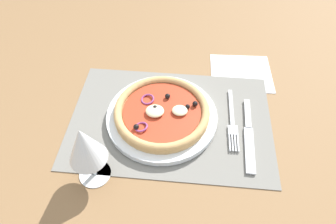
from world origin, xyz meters
TOP-DOWN VIEW (x-y plane):
  - ground_plane at (0.00, 0.00)cm, footprint 190.00×140.00cm
  - placemat at (0.00, 0.00)cm, footprint 46.27×31.20cm
  - plate at (2.00, 0.44)cm, footprint 25.40×25.40cm
  - pizza at (2.01, 0.43)cm, footprint 21.65×21.65cm
  - fork at (-14.18, -0.26)cm, footprint 2.25×18.02cm
  - knife at (-17.64, 2.97)cm, footprint 2.35×20.04cm
  - wine_glass at (14.01, 15.33)cm, footprint 7.20×7.20cm
  - napkin at (-17.33, -17.63)cm, footprint 16.43×14.90cm

SIDE VIEW (x-z plane):
  - ground_plane at x=0.00cm, z-range -2.40..0.00cm
  - napkin at x=-17.33cm, z-range 0.00..0.36cm
  - placemat at x=0.00cm, z-range 0.00..0.40cm
  - fork at x=-14.18cm, z-range 0.40..0.84cm
  - knife at x=-17.64cm, z-range 0.35..0.96cm
  - plate at x=2.00cm, z-range 0.40..1.86cm
  - pizza at x=2.01cm, z-range 1.63..4.28cm
  - wine_glass at x=14.01cm, z-range 2.62..17.52cm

